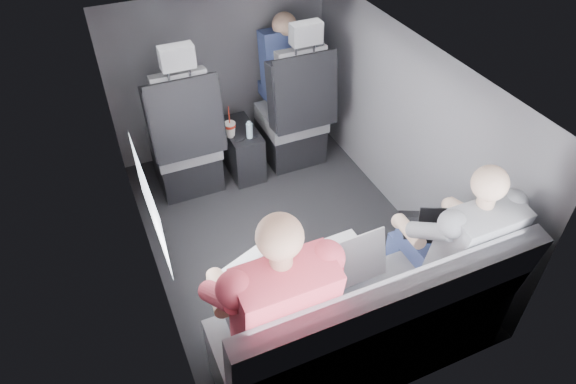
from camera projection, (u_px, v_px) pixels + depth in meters
name	position (u px, v px, depth m)	size (l,w,h in m)	color
floor	(285.00, 238.00, 3.67)	(2.60, 2.60, 0.00)	black
ceiling	(284.00, 64.00, 2.80)	(2.60, 2.60, 0.00)	#B2B2AD
panel_left	(142.00, 201.00, 2.96)	(0.02, 2.60, 1.35)	#56565B
panel_right	(405.00, 131.00, 3.51)	(0.02, 2.60, 1.35)	#56565B
panel_front	(220.00, 74.00, 4.14)	(1.80, 0.02, 1.35)	#56565B
panel_back	(399.00, 321.00, 2.33)	(1.80, 0.02, 1.35)	#56565B
side_window	(150.00, 202.00, 2.61)	(0.02, 0.75, 0.42)	white
seatbelt	(304.00, 84.00, 3.76)	(0.05, 0.01, 0.65)	black
front_seat_left	(186.00, 145.00, 3.86)	(0.52, 0.58, 1.26)	black
front_seat_right	(294.00, 119.00, 4.14)	(0.52, 0.58, 1.26)	black
center_console	(242.00, 150.00, 4.15)	(0.24, 0.48, 0.41)	black
rear_bench	(365.00, 328.00, 2.73)	(1.60, 0.57, 0.92)	#5A5A5F
soda_cup	(230.00, 129.00, 3.91)	(0.09, 0.09, 0.26)	white
water_bottle	(249.00, 130.00, 3.89)	(0.05, 0.05, 0.14)	#A9C4E5
laptop_white	(255.00, 277.00, 2.57)	(0.43, 0.46, 0.27)	silver
laptop_silver	(339.00, 259.00, 2.66)	(0.41, 0.37, 0.28)	silver
laptop_black	(435.00, 225.00, 2.87)	(0.38, 0.40, 0.23)	black
passenger_rear_left	(272.00, 304.00, 2.42)	(0.55, 0.66, 1.30)	#313136
passenger_rear_right	(453.00, 243.00, 2.77)	(0.49, 0.61, 1.21)	navy
passenger_front_right	(285.00, 66.00, 4.10)	(0.38, 0.38, 0.74)	navy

